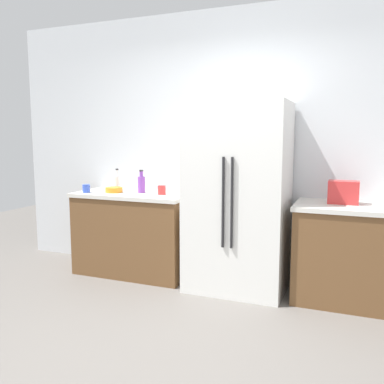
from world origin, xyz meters
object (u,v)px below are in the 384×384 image
object	(u,v)px
toaster	(343,192)
cup_b	(86,189)
bottle_b	(141,184)
cup_a	(162,190)
bottle_a	(117,182)
refrigerator	(238,197)
bowl_a	(114,190)

from	to	relation	value
toaster	cup_b	world-z (taller)	toaster
bottle_b	cup_b	xyz separation A→B (m)	(-0.56, -0.21, -0.05)
toaster	cup_a	size ratio (longest dim) A/B	2.76
bottle_a	cup_b	bearing A→B (deg)	-124.58
cup_a	cup_b	distance (m)	0.84
bottle_a	bottle_b	xyz separation A→B (m)	(0.36, -0.09, 0.01)
bottle_a	bottle_b	bearing A→B (deg)	-14.19
bottle_a	cup_a	distance (m)	0.63
bottle_b	cup_a	distance (m)	0.27
bottle_b	cup_b	size ratio (longest dim) A/B	2.82
toaster	cup_a	distance (m)	1.77
toaster	refrigerator	bearing A→B (deg)	-174.12
refrigerator	bowl_a	world-z (taller)	refrigerator
toaster	bottle_a	xyz separation A→B (m)	(-2.39, 0.06, -0.01)
refrigerator	bottle_a	bearing A→B (deg)	173.62
toaster	cup_b	size ratio (longest dim) A/B	3.00
bottle_b	cup_b	world-z (taller)	bottle_b
refrigerator	bowl_a	xyz separation A→B (m)	(-1.38, -0.01, 0.01)
toaster	cup_a	bearing A→B (deg)	-177.74
bottle_a	bottle_b	world-z (taller)	bottle_b
toaster	cup_a	xyz separation A→B (m)	(-1.77, -0.07, -0.06)
cup_b	refrigerator	bearing A→B (deg)	4.68
cup_b	bowl_a	distance (m)	0.29
cup_a	bowl_a	bearing A→B (deg)	-176.29
toaster	bottle_a	world-z (taller)	bottle_a
refrigerator	cup_a	bearing A→B (deg)	178.09
cup_b	bowl_a	world-z (taller)	cup_b
bottle_b	cup_b	distance (m)	0.60
cup_b	bottle_b	bearing A→B (deg)	20.20
toaster	bowl_a	size ratio (longest dim) A/B	1.42
bottle_a	bowl_a	distance (m)	0.19
bottle_b	cup_a	bearing A→B (deg)	-9.51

